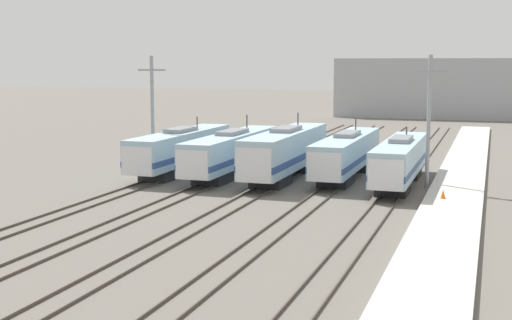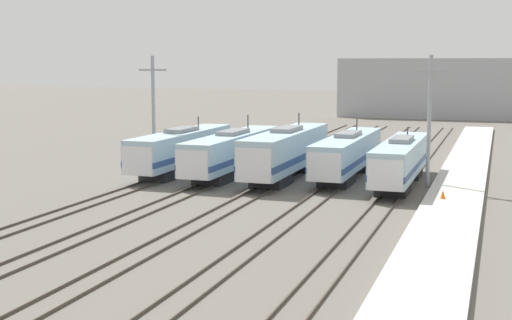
% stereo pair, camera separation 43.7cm
% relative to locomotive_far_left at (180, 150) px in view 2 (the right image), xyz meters
% --- Properties ---
extents(ground_plane, '(400.00, 400.00, 0.00)m').
position_rel_locomotive_far_left_xyz_m(ground_plane, '(9.82, -6.92, -2.09)').
color(ground_plane, '#666059').
extents(rail_pair_far_left, '(1.50, 120.00, 0.15)m').
position_rel_locomotive_far_left_xyz_m(rail_pair_far_left, '(0.00, -6.92, -2.02)').
color(rail_pair_far_left, '#4C4238').
rests_on(rail_pair_far_left, ground_plane).
extents(rail_pair_center_left, '(1.51, 120.00, 0.15)m').
position_rel_locomotive_far_left_xyz_m(rail_pair_center_left, '(4.91, -6.92, -2.02)').
color(rail_pair_center_left, '#4C4238').
rests_on(rail_pair_center_left, ground_plane).
extents(rail_pair_center, '(1.51, 120.00, 0.15)m').
position_rel_locomotive_far_left_xyz_m(rail_pair_center, '(9.82, -6.92, -2.02)').
color(rail_pair_center, '#4C4238').
rests_on(rail_pair_center, ground_plane).
extents(rail_pair_center_right, '(1.51, 120.00, 0.15)m').
position_rel_locomotive_far_left_xyz_m(rail_pair_center_right, '(14.73, -6.92, -2.02)').
color(rail_pair_center_right, '#4C4238').
rests_on(rail_pair_center_right, ground_plane).
extents(rail_pair_far_right, '(1.50, 120.00, 0.15)m').
position_rel_locomotive_far_left_xyz_m(rail_pair_far_right, '(19.64, -6.92, -2.02)').
color(rail_pair_far_right, '#4C4238').
rests_on(rail_pair_far_right, ground_plane).
extents(locomotive_far_left, '(2.94, 16.96, 4.79)m').
position_rel_locomotive_far_left_xyz_m(locomotive_far_left, '(0.00, 0.00, 0.00)').
color(locomotive_far_left, '#232326').
rests_on(locomotive_far_left, ground_plane).
extents(locomotive_center_left, '(2.94, 17.85, 5.05)m').
position_rel_locomotive_far_left_xyz_m(locomotive_center_left, '(4.91, 0.12, -0.03)').
color(locomotive_center_left, '#232326').
rests_on(locomotive_center_left, ground_plane).
extents(locomotive_center, '(3.09, 17.57, 5.35)m').
position_rel_locomotive_far_left_xyz_m(locomotive_center, '(9.82, 0.12, 0.16)').
color(locomotive_center, '#232326').
rests_on(locomotive_center, ground_plane).
extents(locomotive_center_right, '(2.90, 17.60, 4.78)m').
position_rel_locomotive_far_left_xyz_m(locomotive_center_right, '(14.73, 2.13, -0.06)').
color(locomotive_center_right, '#232326').
rests_on(locomotive_center_right, ground_plane).
extents(locomotive_far_right, '(2.77, 16.72, 4.41)m').
position_rel_locomotive_far_left_xyz_m(locomotive_far_right, '(19.64, -0.58, -0.06)').
color(locomotive_far_right, '#232326').
rests_on(locomotive_far_right, ground_plane).
extents(catenary_tower_left, '(2.64, 0.31, 10.46)m').
position_rel_locomotive_far_left_xyz_m(catenary_tower_left, '(-2.35, -0.36, 3.38)').
color(catenary_tower_left, gray).
rests_on(catenary_tower_left, ground_plane).
extents(catenary_tower_right, '(2.64, 0.31, 10.46)m').
position_rel_locomotive_far_left_xyz_m(catenary_tower_right, '(21.78, -0.36, 3.38)').
color(catenary_tower_right, gray).
rests_on(catenary_tower_right, ground_plane).
extents(platform, '(4.00, 120.00, 0.37)m').
position_rel_locomotive_far_left_xyz_m(platform, '(24.19, -6.92, -1.91)').
color(platform, beige).
rests_on(platform, ground_plane).
extents(traffic_cone, '(0.36, 0.36, 0.62)m').
position_rel_locomotive_far_left_xyz_m(traffic_cone, '(23.48, -6.84, -1.41)').
color(traffic_cone, orange).
rests_on(traffic_cone, platform).
extents(depot_building, '(34.92, 14.40, 10.59)m').
position_rel_locomotive_far_left_xyz_m(depot_building, '(16.40, 76.51, 3.20)').
color(depot_building, '#9EA3A8').
rests_on(depot_building, ground_plane).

